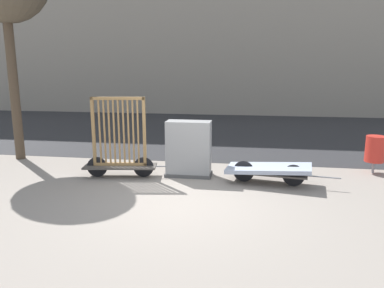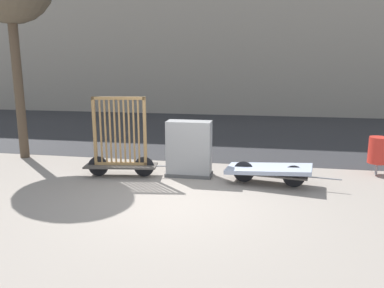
{
  "view_description": "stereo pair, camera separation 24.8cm",
  "coord_description": "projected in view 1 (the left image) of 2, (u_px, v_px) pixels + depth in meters",
  "views": [
    {
      "loc": [
        1.31,
        -6.94,
        2.68
      ],
      "look_at": [
        0.0,
        1.48,
        0.88
      ],
      "focal_mm": 35.0,
      "sensor_mm": 36.0,
      "label": 1
    },
    {
      "loc": [
        1.55,
        -6.9,
        2.68
      ],
      "look_at": [
        0.0,
        1.48,
        0.88
      ],
      "focal_mm": 35.0,
      "sensor_mm": 36.0,
      "label": 2
    }
  ],
  "objects": [
    {
      "name": "ground_plane",
      "position": [
        181.0,
        202.0,
        7.46
      ],
      "size": [
        60.0,
        60.0,
        0.0
      ],
      "primitive_type": "plane",
      "color": "gray"
    },
    {
      "name": "bike_cart_with_mattress",
      "position": [
        268.0,
        170.0,
        8.56
      ],
      "size": [
        2.55,
        1.08,
        0.49
      ],
      "rotation": [
        0.0,
        0.0,
        -0.15
      ],
      "color": "#4C4742",
      "rests_on": "ground_plane"
    },
    {
      "name": "utility_cabinet",
      "position": [
        189.0,
        150.0,
        9.12
      ],
      "size": [
        1.13,
        0.54,
        1.36
      ],
      "color": "#4C4C4C",
      "rests_on": "ground_plane"
    },
    {
      "name": "road_strip",
      "position": [
        217.0,
        131.0,
        15.46
      ],
      "size": [
        56.0,
        10.29,
        0.01
      ],
      "color": "#2D2D30",
      "rests_on": "ground_plane"
    },
    {
      "name": "bike_cart_with_bedframe",
      "position": [
        120.0,
        150.0,
        9.02
      ],
      "size": [
        2.46,
        0.79,
        1.95
      ],
      "rotation": [
        0.0,
        0.0,
        0.14
      ],
      "color": "#4C4742",
      "rests_on": "ground_plane"
    },
    {
      "name": "trash_bin",
      "position": [
        375.0,
        149.0,
        9.35
      ],
      "size": [
        0.47,
        0.47,
        0.95
      ],
      "color": "gray",
      "rests_on": "ground_plane"
    }
  ]
}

